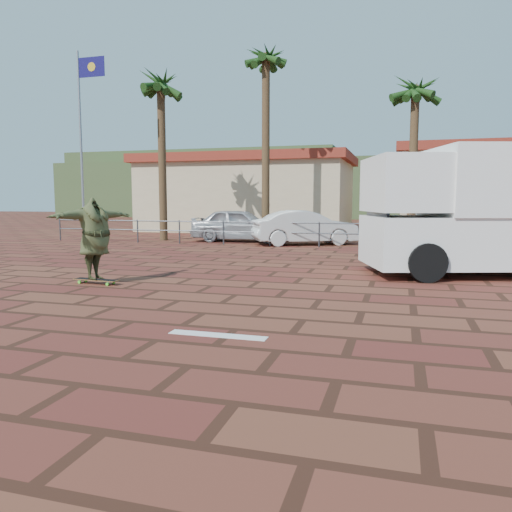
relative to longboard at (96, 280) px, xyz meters
The scene contains 16 objects.
ground 3.95m from the longboard, 30.80° to the right, with size 120.00×120.00×0.00m, color brown.
paint_stripe 5.21m from the longboard, 38.22° to the right, with size 1.40×0.22×0.01m, color white.
guardrail 10.56m from the longboard, 71.24° to the left, with size 24.06×0.06×1.00m.
flagpole 11.97m from the longboard, 125.84° to the left, with size 1.30×0.10×8.00m.
palm_far_left 13.93m from the longboard, 109.70° to the left, with size 2.40×2.40×8.25m.
palm_left 15.18m from the longboard, 88.28° to the left, with size 2.40×2.40×9.45m.
palm_center 16.39m from the longboard, 62.93° to the left, with size 2.40×2.40×7.75m.
building_west 20.27m from the longboard, 97.45° to the left, with size 12.60×7.60×4.50m.
building_east 24.88m from the longboard, 62.61° to the left, with size 10.60×6.60×5.00m.
hill_front 48.19m from the longboard, 85.96° to the left, with size 70.00×18.00×6.00m, color #384C28.
hill_back 57.23m from the longboard, 109.02° to the left, with size 35.00×14.00×8.00m, color #384C28.
longboard is the anchor object (origin of this frame).
skateboarder 0.92m from the longboard, 90.00° to the right, with size 2.22×0.60×1.81m, color #444A27.
campervan 9.70m from the longboard, 25.12° to the left, with size 6.52×4.21×3.13m.
car_silver 11.80m from the longboard, 92.30° to the left, with size 1.75×4.35×1.48m, color #A6A8AD.
car_white 11.31m from the longboard, 76.53° to the left, with size 1.51×4.34×1.43m, color silver.
Camera 1 is at (3.09, -7.50, 1.86)m, focal length 35.00 mm.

